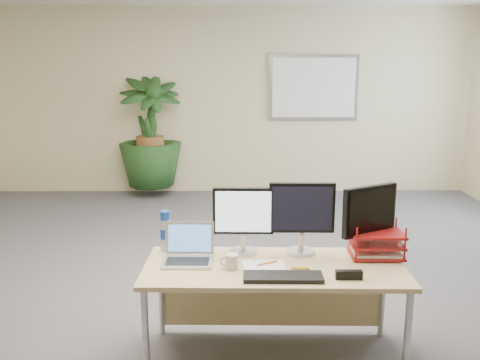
{
  "coord_description": "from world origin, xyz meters",
  "views": [
    {
      "loc": [
        0.06,
        -3.9,
        1.9
      ],
      "look_at": [
        0.1,
        0.35,
        0.97
      ],
      "focal_mm": 40.0,
      "sensor_mm": 36.0,
      "label": 1
    }
  ],
  "objects_px": {
    "monitor_left": "(243,216)",
    "floor_plant": "(150,145)",
    "desk": "(273,279)",
    "laptop": "(189,252)",
    "monitor_right": "(302,213)"
  },
  "relations": [
    {
      "from": "floor_plant",
      "to": "monitor_left",
      "type": "relative_size",
      "value": 3.31
    },
    {
      "from": "laptop",
      "to": "monitor_left",
      "type": "bearing_deg",
      "value": 20.44
    },
    {
      "from": "floor_plant",
      "to": "monitor_right",
      "type": "relative_size",
      "value": 3.07
    },
    {
      "from": "desk",
      "to": "floor_plant",
      "type": "height_order",
      "value": "floor_plant"
    },
    {
      "from": "desk",
      "to": "monitor_left",
      "type": "relative_size",
      "value": 3.7
    },
    {
      "from": "monitor_left",
      "to": "floor_plant",
      "type": "bearing_deg",
      "value": 107.02
    },
    {
      "from": "desk",
      "to": "monitor_left",
      "type": "height_order",
      "value": "monitor_left"
    },
    {
      "from": "desk",
      "to": "monitor_right",
      "type": "bearing_deg",
      "value": 36.39
    },
    {
      "from": "monitor_left",
      "to": "monitor_right",
      "type": "relative_size",
      "value": 0.93
    },
    {
      "from": "monitor_right",
      "to": "laptop",
      "type": "height_order",
      "value": "monitor_right"
    },
    {
      "from": "floor_plant",
      "to": "laptop",
      "type": "height_order",
      "value": "floor_plant"
    },
    {
      "from": "floor_plant",
      "to": "monitor_right",
      "type": "height_order",
      "value": "floor_plant"
    },
    {
      "from": "desk",
      "to": "laptop",
      "type": "xyz_separation_m",
      "value": [
        -0.56,
        0.01,
        0.19
      ]
    },
    {
      "from": "monitor_right",
      "to": "floor_plant",
      "type": "bearing_deg",
      "value": 111.8
    },
    {
      "from": "monitor_right",
      "to": "monitor_left",
      "type": "bearing_deg",
      "value": 179.32
    }
  ]
}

